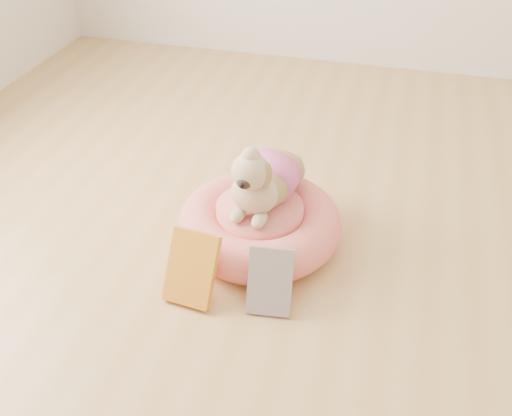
% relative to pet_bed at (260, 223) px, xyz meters
% --- Properties ---
extents(floor, '(4.50, 4.50, 0.00)m').
position_rel_pet_bed_xyz_m(floor, '(0.32, -0.52, -0.07)').
color(floor, tan).
rests_on(floor, ground).
extents(pet_bed, '(0.58, 0.58, 0.15)m').
position_rel_pet_bed_xyz_m(pet_bed, '(0.00, 0.00, 0.00)').
color(pet_bed, '#FF6C63').
rests_on(pet_bed, floor).
extents(dog, '(0.31, 0.41, 0.28)m').
position_rel_pet_bed_xyz_m(dog, '(0.00, 0.03, 0.22)').
color(dog, brown).
rests_on(dog, pet_bed).
extents(book_yellow, '(0.17, 0.16, 0.22)m').
position_rel_pet_bed_xyz_m(book_yellow, '(-0.13, -0.32, 0.04)').
color(book_yellow, gold).
rests_on(book_yellow, floor).
extents(book_white, '(0.15, 0.13, 0.20)m').
position_rel_pet_bed_xyz_m(book_white, '(0.11, -0.30, 0.03)').
color(book_white, white).
rests_on(book_white, floor).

